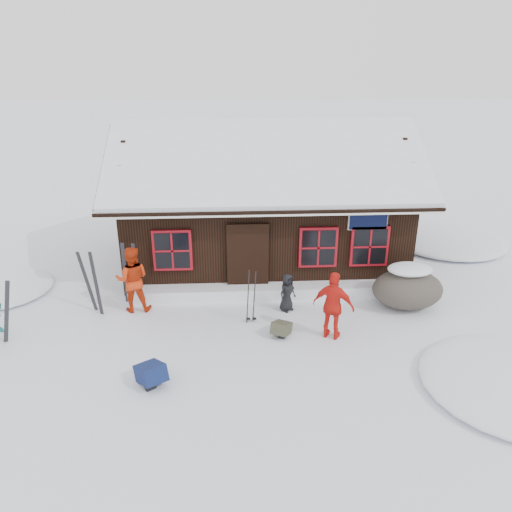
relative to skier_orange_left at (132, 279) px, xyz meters
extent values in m
plane|color=white|center=(2.07, -1.70, -0.87)|extent=(120.00, 120.00, 0.00)
cube|color=black|center=(3.57, 3.30, 0.38)|extent=(8.00, 5.00, 2.50)
cube|color=black|center=(3.57, 1.83, 2.48)|extent=(8.90, 3.14, 1.88)
cube|color=black|center=(3.57, 4.78, 2.48)|extent=(8.90, 3.14, 1.88)
cube|color=white|center=(3.57, 1.83, 2.62)|extent=(8.72, 3.07, 1.86)
cube|color=white|center=(3.57, 4.78, 2.62)|extent=(8.72, 3.07, 1.86)
cube|color=white|center=(3.57, 3.30, 3.35)|extent=(8.81, 0.22, 0.14)
cube|color=silver|center=(3.57, 0.35, 1.61)|extent=(8.90, 0.10, 0.20)
cube|color=black|center=(2.97, 0.75, 0.13)|extent=(1.00, 0.10, 2.00)
cube|color=black|center=(6.17, 0.72, 1.28)|extent=(1.00, 0.06, 0.60)
cube|color=maroon|center=(0.97, 0.74, 0.48)|extent=(1.04, 0.10, 1.14)
cube|color=black|center=(0.97, 0.70, 0.48)|extent=(0.90, 0.04, 1.00)
cube|color=maroon|center=(4.87, 0.74, 0.48)|extent=(1.04, 0.10, 1.14)
cube|color=black|center=(4.87, 0.70, 0.48)|extent=(0.90, 0.04, 1.00)
cube|color=maroon|center=(6.27, 0.74, 0.48)|extent=(1.04, 0.10, 1.14)
cube|color=black|center=(6.27, 0.70, 0.48)|extent=(0.90, 0.04, 1.00)
cube|color=white|center=(3.57, 0.55, -0.70)|extent=(7.60, 0.60, 0.35)
ellipsoid|color=white|center=(-3.93, 1.30, -0.87)|extent=(2.80, 2.80, 0.34)
ellipsoid|color=white|center=(8.07, -3.70, -0.87)|extent=(3.60, 3.60, 0.43)
ellipsoid|color=white|center=(10.07, 4.30, -0.87)|extent=(4.00, 4.00, 0.48)
imported|color=red|center=(0.00, 0.00, 0.00)|extent=(0.88, 0.71, 1.74)
imported|color=red|center=(4.84, -1.62, -0.04)|extent=(1.05, 0.81, 1.66)
imported|color=black|center=(3.94, -0.24, -0.36)|extent=(0.59, 0.57, 1.02)
ellipsoid|color=#514A41|center=(7.09, -0.22, -0.37)|extent=(1.83, 1.37, 1.01)
ellipsoid|color=white|center=(7.09, -0.22, 0.08)|extent=(1.15, 0.83, 0.26)
cube|color=black|center=(-2.58, -1.42, -0.09)|extent=(0.46, 0.11, 1.65)
cube|color=black|center=(-1.15, 0.04, -0.07)|extent=(0.38, 0.07, 1.70)
cube|color=black|center=(-0.90, -0.09, -0.07)|extent=(0.26, 0.29, 1.70)
cube|color=black|center=(-0.27, 0.46, -0.05)|extent=(0.12, 0.05, 1.74)
cube|color=black|center=(0.01, 0.42, -0.05)|extent=(0.12, 0.05, 1.74)
cylinder|color=black|center=(2.91, -0.78, -0.19)|extent=(0.10, 0.13, 1.44)
cylinder|color=black|center=(3.06, -0.78, -0.19)|extent=(0.10, 0.13, 1.44)
cube|color=#111D4A|center=(0.85, -3.17, -0.70)|extent=(0.75, 0.80, 0.35)
cube|color=#3F3E2D|center=(3.67, -1.47, -0.73)|extent=(0.57, 0.62, 0.27)
camera|label=1|loc=(2.50, -11.62, 5.42)|focal=35.00mm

